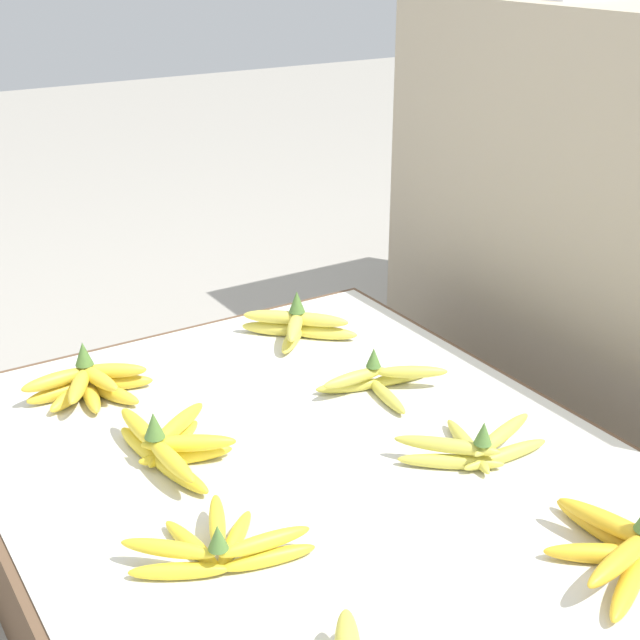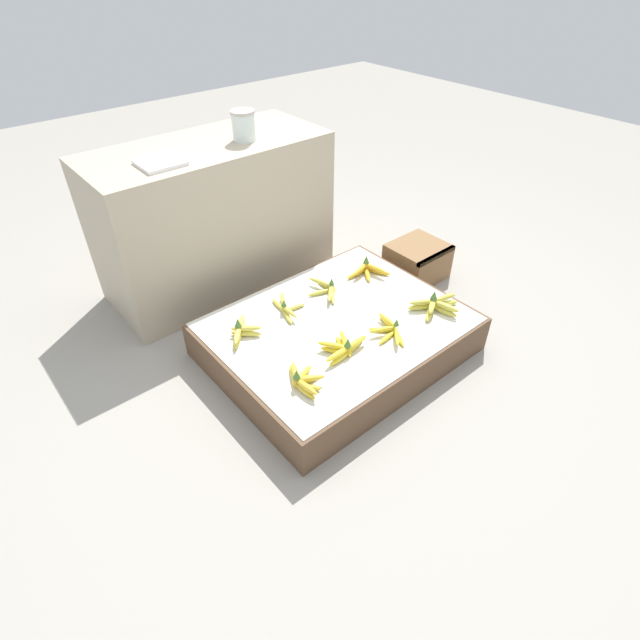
# 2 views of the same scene
# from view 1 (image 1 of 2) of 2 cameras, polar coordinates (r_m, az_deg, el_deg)

# --- Properties ---
(ground_plane) EXTENTS (10.00, 10.00, 0.00)m
(ground_plane) POSITION_cam_1_polar(r_m,az_deg,el_deg) (1.51, -0.19, -15.55)
(ground_plane) COLOR gray
(display_platform) EXTENTS (1.19, 0.95, 0.20)m
(display_platform) POSITION_cam_1_polar(r_m,az_deg,el_deg) (1.45, -0.20, -12.57)
(display_platform) COLOR brown
(display_platform) RESTS_ON ground_plane
(banana_bunch_front_left) EXTENTS (0.15, 0.23, 0.10)m
(banana_bunch_front_left) POSITION_cam_1_polar(r_m,az_deg,el_deg) (1.62, -14.59, -3.98)
(banana_bunch_front_left) COLOR gold
(banana_bunch_front_left) RESTS_ON display_platform
(banana_bunch_front_midleft) EXTENTS (0.25, 0.15, 0.10)m
(banana_bunch_front_midleft) POSITION_cam_1_polar(r_m,az_deg,el_deg) (1.41, -9.64, -7.92)
(banana_bunch_front_midleft) COLOR yellow
(banana_bunch_front_midleft) RESTS_ON display_platform
(banana_bunch_front_midright) EXTENTS (0.17, 0.24, 0.08)m
(banana_bunch_front_midright) POSITION_cam_1_polar(r_m,az_deg,el_deg) (1.21, -6.55, -14.17)
(banana_bunch_front_midright) COLOR yellow
(banana_bunch_front_midright) RESTS_ON display_platform
(banana_bunch_middle_left) EXTENTS (0.19, 0.19, 0.10)m
(banana_bunch_middle_left) POSITION_cam_1_polar(r_m,az_deg,el_deg) (1.79, -1.52, -0.32)
(banana_bunch_middle_left) COLOR #DBCC4C
(banana_bunch_middle_left) RESTS_ON display_platform
(banana_bunch_middle_midleft) EXTENTS (0.16, 0.23, 0.08)m
(banana_bunch_middle_midleft) POSITION_cam_1_polar(r_m,az_deg,el_deg) (1.60, 3.89, -3.84)
(banana_bunch_middle_midleft) COLOR gold
(banana_bunch_middle_midleft) RESTS_ON display_platform
(banana_bunch_middle_midright) EXTENTS (0.16, 0.25, 0.08)m
(banana_bunch_middle_midright) POSITION_cam_1_polar(r_m,az_deg,el_deg) (1.42, 9.90, -8.03)
(banana_bunch_middle_midright) COLOR gold
(banana_bunch_middle_midright) RESTS_ON display_platform
(banana_bunch_middle_right) EXTENTS (0.22, 0.17, 0.10)m
(banana_bunch_middle_right) POSITION_cam_1_polar(r_m,az_deg,el_deg) (1.25, 18.46, -13.60)
(banana_bunch_middle_right) COLOR gold
(banana_bunch_middle_right) RESTS_ON display_platform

